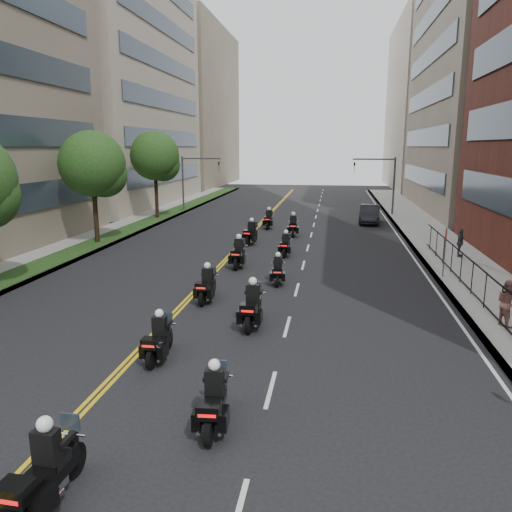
{
  "coord_description": "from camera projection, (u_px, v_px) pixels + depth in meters",
  "views": [
    {
      "loc": [
        4.74,
        -7.7,
        6.64
      ],
      "look_at": [
        1.32,
        14.47,
        1.68
      ],
      "focal_mm": 35.0,
      "sensor_mm": 36.0,
      "label": 1
    }
  ],
  "objects": [
    {
      "name": "ground",
      "position": [
        73.0,
        500.0,
        9.57
      ],
      "size": [
        160.0,
        160.0,
        0.0
      ],
      "primitive_type": "plane",
      "color": "black",
      "rests_on": "ground"
    },
    {
      "name": "sidewalk_right",
      "position": [
        446.0,
        251.0,
        31.89
      ],
      "size": [
        4.0,
        90.0,
        0.15
      ],
      "primitive_type": "cube",
      "color": "gray",
      "rests_on": "ground"
    },
    {
      "name": "sidewalk_left",
      "position": [
        94.0,
        240.0,
        35.46
      ],
      "size": [
        4.0,
        90.0,
        0.15
      ],
      "primitive_type": "cube",
      "color": "gray",
      "rests_on": "ground"
    },
    {
      "name": "grass_strip",
      "position": [
        104.0,
        239.0,
        35.32
      ],
      "size": [
        2.0,
        90.0,
        0.04
      ],
      "primitive_type": "cube",
      "color": "#1F3915",
      "rests_on": "sidewalk_left"
    },
    {
      "name": "building_right_tan",
      "position": [
        508.0,
        60.0,
        49.45
      ],
      "size": [
        15.11,
        28.0,
        30.0
      ],
      "color": "#756955",
      "rests_on": "ground"
    },
    {
      "name": "building_right_far",
      "position": [
        443.0,
        105.0,
        78.83
      ],
      "size": [
        15.0,
        28.0,
        26.0
      ],
      "primitive_type": "cube",
      "color": "#AEA18C",
      "rests_on": "ground"
    },
    {
      "name": "building_left_mid",
      "position": [
        95.0,
        51.0,
        55.48
      ],
      "size": [
        16.11,
        28.0,
        34.0
      ],
      "color": "#AEA18C",
      "rests_on": "ground"
    },
    {
      "name": "building_left_far",
      "position": [
        178.0,
        108.0,
        85.3
      ],
      "size": [
        16.0,
        28.0,
        26.0
      ],
      "primitive_type": "cube",
      "color": "#756955",
      "rests_on": "ground"
    },
    {
      "name": "iron_fence",
      "position": [
        493.0,
        297.0,
        19.32
      ],
      "size": [
        0.05,
        28.0,
        1.5
      ],
      "color": "black",
      "rests_on": "sidewalk_right"
    },
    {
      "name": "street_trees",
      "position": [
        50.0,
        173.0,
        28.06
      ],
      "size": [
        4.4,
        38.4,
        7.98
      ],
      "color": "black",
      "rests_on": "ground"
    },
    {
      "name": "traffic_signal_right",
      "position": [
        384.0,
        177.0,
        47.88
      ],
      "size": [
        4.09,
        0.2,
        5.6
      ],
      "color": "#3F3F44",
      "rests_on": "ground"
    },
    {
      "name": "traffic_signal_left",
      "position": [
        192.0,
        175.0,
        50.72
      ],
      "size": [
        4.09,
        0.2,
        5.6
      ],
      "color": "#3F3F44",
      "rests_on": "ground"
    },
    {
      "name": "motorcycle_0",
      "position": [
        44.0,
        474.0,
        9.21
      ],
      "size": [
        0.59,
        2.44,
        1.8
      ],
      "rotation": [
        0.0,
        0.0,
        -0.05
      ],
      "color": "black",
      "rests_on": "ground"
    },
    {
      "name": "motorcycle_1",
      "position": [
        214.0,
        402.0,
        11.88
      ],
      "size": [
        0.6,
        2.31,
        1.71
      ],
      "rotation": [
        0.0,
        0.0,
        0.07
      ],
      "color": "black",
      "rests_on": "ground"
    },
    {
      "name": "motorcycle_2",
      "position": [
        159.0,
        340.0,
        15.72
      ],
      "size": [
        0.51,
        2.21,
        1.63
      ],
      "rotation": [
        0.0,
        0.0,
        -0.0
      ],
      "color": "black",
      "rests_on": "ground"
    },
    {
      "name": "motorcycle_3",
      "position": [
        252.0,
        307.0,
        18.64
      ],
      "size": [
        0.58,
        2.53,
        1.87
      ],
      "rotation": [
        0.0,
        0.0,
        -0.01
      ],
      "color": "black",
      "rests_on": "ground"
    },
    {
      "name": "motorcycle_4",
      "position": [
        207.0,
        286.0,
        21.69
      ],
      "size": [
        0.54,
        2.32,
        1.71
      ],
      "rotation": [
        0.0,
        0.0,
        -0.02
      ],
      "color": "black",
      "rests_on": "ground"
    },
    {
      "name": "motorcycle_5",
      "position": [
        278.0,
        271.0,
        24.47
      ],
      "size": [
        0.56,
        2.13,
        1.57
      ],
      "rotation": [
        0.0,
        0.0,
        0.08
      ],
      "color": "black",
      "rests_on": "ground"
    },
    {
      "name": "motorcycle_6",
      "position": [
        239.0,
        254.0,
        27.83
      ],
      "size": [
        0.58,
        2.51,
        1.85
      ],
      "rotation": [
        0.0,
        0.0,
        0.02
      ],
      "color": "black",
      "rests_on": "ground"
    },
    {
      "name": "motorcycle_7",
      "position": [
        286.0,
        246.0,
        30.66
      ],
      "size": [
        0.51,
        2.19,
        1.62
      ],
      "rotation": [
        0.0,
        0.0,
        -0.03
      ],
      "color": "black",
      "rests_on": "ground"
    },
    {
      "name": "motorcycle_8",
      "position": [
        251.0,
        234.0,
        34.37
      ],
      "size": [
        0.74,
        2.45,
        1.81
      ],
      "rotation": [
        0.0,
        0.0,
        -0.13
      ],
      "color": "black",
      "rests_on": "ground"
    },
    {
      "name": "motorcycle_9",
      "position": [
        293.0,
        227.0,
        37.41
      ],
      "size": [
        0.61,
        2.46,
        1.82
      ],
      "rotation": [
        0.0,
        0.0,
        0.06
      ],
      "color": "black",
      "rests_on": "ground"
    },
    {
      "name": "motorcycle_10",
      "position": [
        269.0,
        220.0,
        40.94
      ],
      "size": [
        0.55,
        2.36,
        1.75
      ],
      "rotation": [
        0.0,
        0.0,
        -0.02
      ],
      "color": "black",
      "rests_on": "ground"
    },
    {
      "name": "parked_sedan",
      "position": [
        370.0,
        214.0,
        43.75
      ],
      "size": [
        2.14,
        4.95,
        1.58
      ],
      "primitive_type": "imported",
      "rotation": [
        0.0,
        0.0,
        -0.1
      ],
      "color": "black",
      "rests_on": "ground"
    },
    {
      "name": "pedestrian_b",
      "position": [
        507.0,
        303.0,
        18.27
      ],
      "size": [
        0.92,
        1.03,
        1.73
      ],
      "primitive_type": "imported",
      "rotation": [
        0.0,
        0.0,
        1.95
      ],
      "color": "brown",
      "rests_on": "sidewalk_right"
    },
    {
      "name": "pedestrian_c",
      "position": [
        460.0,
        243.0,
        29.69
      ],
      "size": [
        0.68,
        1.08,
        1.71
      ],
      "primitive_type": "imported",
      "rotation": [
        0.0,
        0.0,
        1.29
      ],
      "color": "#3B3B42",
      "rests_on": "sidewalk_right"
    }
  ]
}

